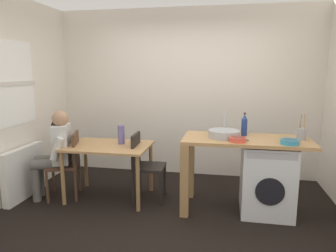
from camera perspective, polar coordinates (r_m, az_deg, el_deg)
ground_plane at (r=3.71m, az=-0.54°, el=-17.22°), size 5.46×5.46×0.00m
wall_back at (r=5.03m, az=3.38°, el=6.13°), size 4.60×0.10×2.70m
radiator at (r=4.63m, az=-25.31°, el=-7.87°), size 0.10×0.80×0.70m
dining_table at (r=4.17m, az=-11.08°, el=-4.80°), size 1.10×0.76×0.74m
chair_person_seat at (r=4.37m, az=-18.13°, el=-6.26°), size 0.51×0.51×0.90m
chair_opposite at (r=4.10m, az=-4.54°, el=-6.86°), size 0.42×0.42×0.90m
seated_person at (r=4.36m, az=-20.34°, el=-4.21°), size 0.56×0.54×1.20m
kitchen_counter at (r=3.79m, az=11.13°, el=-4.49°), size 1.50×0.68×0.92m
washing_machine at (r=3.92m, az=17.99°, el=-9.38°), size 0.60×0.61×0.86m
sink_basin at (r=3.74m, az=10.45°, el=-1.44°), size 0.38×0.38×0.09m
tap at (r=3.90m, az=10.52°, el=0.45°), size 0.02×0.02×0.28m
bottle_tall_green at (r=3.88m, az=14.09°, el=0.13°), size 0.07×0.07×0.29m
mixing_bowl at (r=3.55m, az=12.89°, el=-2.42°), size 0.19×0.19×0.05m
utensil_crock at (r=3.89m, az=23.73°, el=-1.35°), size 0.11×0.11×0.30m
colander at (r=3.60m, az=21.83°, el=-2.72°), size 0.20×0.20×0.06m
vase at (r=4.16m, az=-8.75°, el=-1.59°), size 0.09×0.09×0.26m
scissors at (r=3.66m, az=13.75°, el=-2.50°), size 0.15×0.06×0.01m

